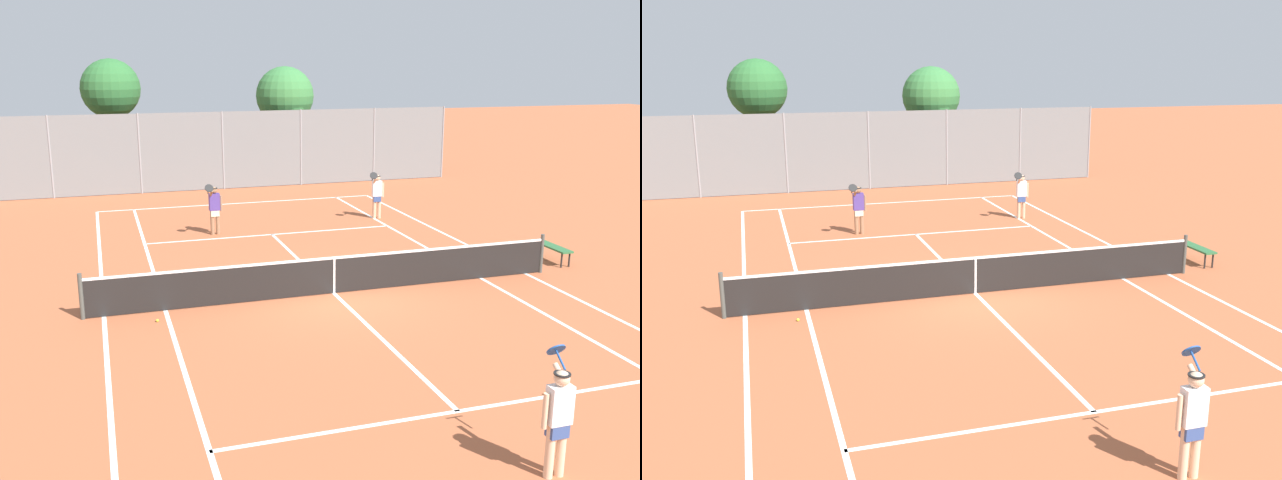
% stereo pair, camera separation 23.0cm
% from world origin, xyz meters
% --- Properties ---
extents(ground_plane, '(120.00, 120.00, 0.00)m').
position_xyz_m(ground_plane, '(0.00, 0.00, 0.00)').
color(ground_plane, '#B25B38').
extents(court_line_markings, '(11.10, 23.90, 0.01)m').
position_xyz_m(court_line_markings, '(0.00, 0.00, 0.00)').
color(court_line_markings, white).
rests_on(court_line_markings, ground).
extents(tennis_net, '(12.00, 0.10, 1.07)m').
position_xyz_m(tennis_net, '(0.00, 0.00, 0.51)').
color(tennis_net, '#474C47').
rests_on(tennis_net, ground).
extents(player_near_side, '(0.66, 0.73, 1.77)m').
position_xyz_m(player_near_side, '(0.37, -8.48, 0.93)').
color(player_near_side, beige).
rests_on(player_near_side, ground).
extents(player_far_left, '(0.64, 0.75, 1.77)m').
position_xyz_m(player_far_left, '(-1.79, 6.98, 0.93)').
color(player_far_left, '#936B4C').
rests_on(player_far_left, ground).
extents(player_far_right, '(0.74, 0.72, 1.77)m').
position_xyz_m(player_far_right, '(4.23, 7.65, 0.93)').
color(player_far_right, '#D8A884').
rests_on(player_far_right, ground).
extents(loose_tennis_ball_0, '(0.07, 0.07, 0.07)m').
position_xyz_m(loose_tennis_ball_0, '(1.74, -6.34, 0.03)').
color(loose_tennis_ball_0, '#D1DB33').
rests_on(loose_tennis_ball_0, ground).
extents(loose_tennis_ball_1, '(0.07, 0.07, 0.07)m').
position_xyz_m(loose_tennis_ball_1, '(-4.37, -0.68, 0.03)').
color(loose_tennis_ball_1, '#D1DB33').
rests_on(loose_tennis_ball_1, ground).
extents(courtside_bench, '(0.36, 1.50, 0.47)m').
position_xyz_m(courtside_bench, '(6.91, 0.86, 0.41)').
color(courtside_bench, '#2D6638').
rests_on(courtside_bench, ground).
extents(back_fence, '(21.58, 0.08, 3.44)m').
position_xyz_m(back_fence, '(0.00, 15.31, 1.72)').
color(back_fence, gray).
rests_on(back_fence, ground).
extents(tree_behind_left, '(2.70, 2.70, 5.67)m').
position_xyz_m(tree_behind_left, '(-4.50, 18.62, 4.22)').
color(tree_behind_left, brown).
rests_on(tree_behind_left, ground).
extents(tree_behind_right, '(2.73, 2.73, 5.32)m').
position_xyz_m(tree_behind_right, '(3.37, 17.09, 3.86)').
color(tree_behind_right, brown).
rests_on(tree_behind_right, ground).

